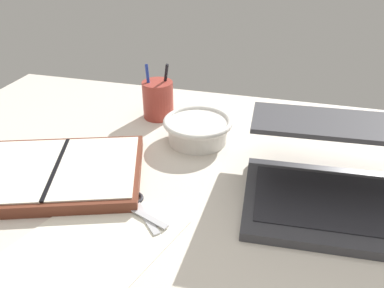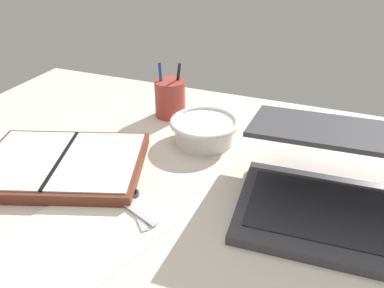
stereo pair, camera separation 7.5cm
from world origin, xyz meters
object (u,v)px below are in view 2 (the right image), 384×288
(laptop, at_px, (337,186))
(pen_cup, at_px, (170,98))
(planner, at_px, (62,164))
(bowl, at_px, (204,129))
(scissors, at_px, (127,200))

(laptop, distance_m, pen_cup, 0.50)
(pen_cup, bearing_deg, planner, -107.96)
(bowl, bearing_deg, planner, -136.87)
(laptop, height_order, bowl, laptop)
(pen_cup, bearing_deg, bowl, -36.68)
(pen_cup, bearing_deg, scissors, -78.27)
(bowl, bearing_deg, pen_cup, 143.32)
(laptop, bearing_deg, pen_cup, 146.83)
(bowl, relative_size, planner, 0.41)
(laptop, relative_size, bowl, 2.11)
(laptop, bearing_deg, bowl, 150.29)
(laptop, relative_size, scissors, 2.83)
(pen_cup, height_order, scissors, pen_cup)
(bowl, height_order, scissors, bowl)
(laptop, xyz_separation_m, bowl, (-0.30, 0.15, -0.02))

